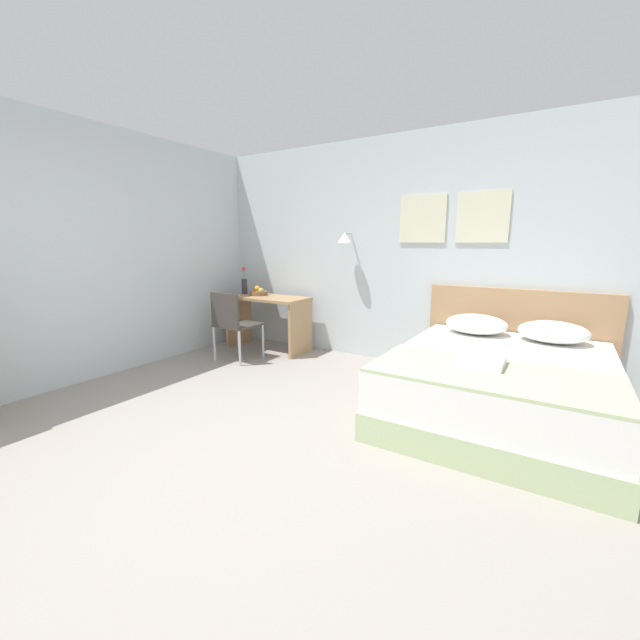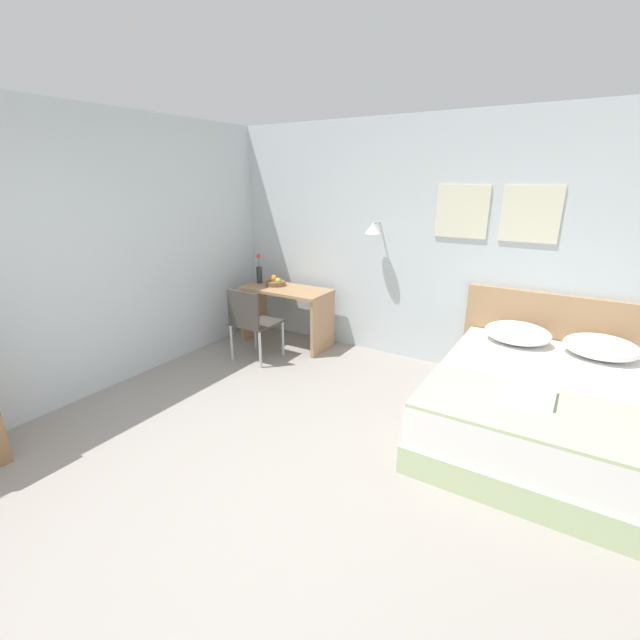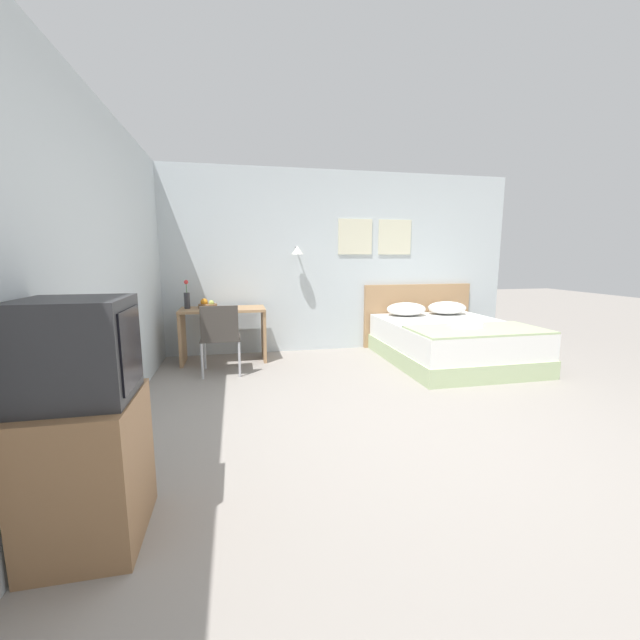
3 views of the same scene
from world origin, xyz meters
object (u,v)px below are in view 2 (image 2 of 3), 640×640
object	(u,v)px
bed	(543,410)
folded_towel_near_foot	(532,394)
desk_chair	(251,319)
flower_vase	(259,272)
headboard	(557,344)
fruit_bowl	(275,282)
throw_blanket	(540,411)
desk	(286,306)
pillow_right	(601,347)
pillow_left	(517,333)

from	to	relation	value
bed	folded_towel_near_foot	bearing A→B (deg)	-99.60
desk_chair	flower_vase	size ratio (longest dim) A/B	2.26
headboard	flower_vase	world-z (taller)	flower_vase
fruit_bowl	flower_vase	distance (m)	0.27
throw_blanket	flower_vase	size ratio (longest dim) A/B	4.21
bed	desk	world-z (taller)	desk
folded_towel_near_foot	fruit_bowl	world-z (taller)	fruit_bowl
bed	pillow_right	xyz separation A→B (m)	(0.33, 0.71, 0.37)
headboard	folded_towel_near_foot	distance (m)	1.47
bed	pillow_right	bearing A→B (deg)	64.93
bed	flower_vase	bearing A→B (deg)	168.16
fruit_bowl	folded_towel_near_foot	bearing A→B (deg)	-20.41
pillow_left	throw_blanket	bearing A→B (deg)	-75.49
headboard	fruit_bowl	distance (m)	3.22
bed	throw_blanket	world-z (taller)	throw_blanket
pillow_right	desk	distance (m)	3.33
bed	pillow_left	xyz separation A→B (m)	(-0.33, 0.71, 0.37)
throw_blanket	folded_towel_near_foot	bearing A→B (deg)	117.98
pillow_left	flower_vase	world-z (taller)	flower_vase
fruit_bowl	flower_vase	xyz separation A→B (m)	(-0.26, 0.00, 0.10)
throw_blanket	desk	xyz separation A→B (m)	(-2.99, 1.25, -0.04)
pillow_right	fruit_bowl	world-z (taller)	fruit_bowl
bed	desk	xyz separation A→B (m)	(-2.99, 0.67, 0.24)
pillow_right	desk	size ratio (longest dim) A/B	0.53
headboard	throw_blanket	size ratio (longest dim) A/B	1.11
bed	desk	bearing A→B (deg)	167.36
bed	desk_chair	world-z (taller)	desk_chair
folded_towel_near_foot	fruit_bowl	xyz separation A→B (m)	(-3.12, 1.16, 0.18)
pillow_right	desk	world-z (taller)	pillow_right
bed	folded_towel_near_foot	xyz separation A→B (m)	(-0.07, -0.44, 0.32)
pillow_left	pillow_right	distance (m)	0.67
headboard	throw_blanket	bearing A→B (deg)	-90.00
folded_towel_near_foot	flower_vase	size ratio (longest dim) A/B	0.81
throw_blanket	folded_towel_near_foot	distance (m)	0.16
desk	fruit_bowl	size ratio (longest dim) A/B	4.52
pillow_left	desk	distance (m)	2.66
bed	pillow_left	bearing A→B (deg)	115.07
pillow_left	flower_vase	size ratio (longest dim) A/B	1.55
bed	pillow_left	world-z (taller)	pillow_left
headboard	pillow_left	distance (m)	0.48
desk_chair	fruit_bowl	size ratio (longest dim) A/B	3.48
headboard	fruit_bowl	xyz separation A→B (m)	(-3.19, -0.30, 0.28)
pillow_left	desk	bearing A→B (deg)	-179.08
headboard	desk_chair	xyz separation A→B (m)	(-3.01, -1.02, 0.02)
fruit_bowl	throw_blanket	bearing A→B (deg)	-22.15
pillow_left	flower_vase	xyz separation A→B (m)	(-3.12, 0.01, 0.23)
pillow_right	desk	xyz separation A→B (m)	(-3.33, -0.04, -0.13)
folded_towel_near_foot	desk	bearing A→B (deg)	159.20
headboard	throw_blanket	distance (m)	1.60
pillow_right	fruit_bowl	distance (m)	3.53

